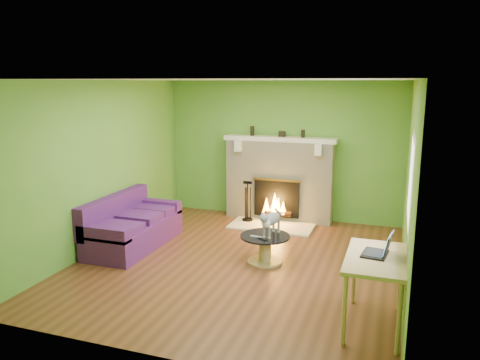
# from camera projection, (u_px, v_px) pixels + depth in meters

# --- Properties ---
(floor) EXTENTS (5.00, 5.00, 0.00)m
(floor) POSITION_uv_depth(u_px,v_px,m) (239.00, 262.00, 6.80)
(floor) COLOR #572F19
(floor) RESTS_ON ground
(ceiling) EXTENTS (5.00, 5.00, 0.00)m
(ceiling) POSITION_uv_depth(u_px,v_px,m) (239.00, 80.00, 6.26)
(ceiling) COLOR white
(ceiling) RESTS_ON wall_back
(wall_back) EXTENTS (5.00, 0.00, 5.00)m
(wall_back) POSITION_uv_depth(u_px,v_px,m) (282.00, 150.00, 8.84)
(wall_back) COLOR #509631
(wall_back) RESTS_ON floor
(wall_front) EXTENTS (5.00, 0.00, 5.00)m
(wall_front) POSITION_uv_depth(u_px,v_px,m) (148.00, 226.00, 4.22)
(wall_front) COLOR #509631
(wall_front) RESTS_ON floor
(wall_left) EXTENTS (0.00, 5.00, 5.00)m
(wall_left) POSITION_uv_depth(u_px,v_px,m) (102.00, 166.00, 7.25)
(wall_left) COLOR #509631
(wall_left) RESTS_ON floor
(wall_right) EXTENTS (0.00, 5.00, 5.00)m
(wall_right) POSITION_uv_depth(u_px,v_px,m) (410.00, 186.00, 5.81)
(wall_right) COLOR #509631
(wall_right) RESTS_ON floor
(window_frame) EXTENTS (0.00, 1.20, 1.20)m
(window_frame) POSITION_uv_depth(u_px,v_px,m) (411.00, 181.00, 4.93)
(window_frame) COLOR silver
(window_frame) RESTS_ON wall_right
(window_pane) EXTENTS (0.00, 1.06, 1.06)m
(window_pane) POSITION_uv_depth(u_px,v_px,m) (410.00, 181.00, 4.93)
(window_pane) COLOR white
(window_pane) RESTS_ON wall_right
(fireplace) EXTENTS (2.10, 0.46, 1.58)m
(fireplace) POSITION_uv_depth(u_px,v_px,m) (279.00, 180.00, 8.78)
(fireplace) COLOR beige
(fireplace) RESTS_ON floor
(hearth) EXTENTS (1.50, 0.75, 0.03)m
(hearth) POSITION_uv_depth(u_px,v_px,m) (271.00, 226.00, 8.46)
(hearth) COLOR beige
(hearth) RESTS_ON floor
(mantel) EXTENTS (2.10, 0.28, 0.08)m
(mantel) POSITION_uv_depth(u_px,v_px,m) (280.00, 139.00, 8.60)
(mantel) COLOR white
(mantel) RESTS_ON fireplace
(sofa) EXTENTS (0.85, 1.79, 0.81)m
(sofa) POSITION_uv_depth(u_px,v_px,m) (131.00, 227.00, 7.44)
(sofa) COLOR #431A65
(sofa) RESTS_ON floor
(coffee_table) EXTENTS (0.72, 0.72, 0.41)m
(coffee_table) POSITION_uv_depth(u_px,v_px,m) (265.00, 247.00, 6.76)
(coffee_table) COLOR tan
(coffee_table) RESTS_ON floor
(desk) EXTENTS (0.62, 1.07, 0.79)m
(desk) POSITION_uv_depth(u_px,v_px,m) (376.00, 265.00, 4.89)
(desk) COLOR tan
(desk) RESTS_ON floor
(cat) EXTENTS (0.34, 0.66, 0.39)m
(cat) POSITION_uv_depth(u_px,v_px,m) (272.00, 222.00, 6.70)
(cat) COLOR slate
(cat) RESTS_ON coffee_table
(remote_silver) EXTENTS (0.17, 0.06, 0.02)m
(remote_silver) POSITION_uv_depth(u_px,v_px,m) (256.00, 237.00, 6.64)
(remote_silver) COLOR gray
(remote_silver) RESTS_ON coffee_table
(remote_black) EXTENTS (0.16, 0.12, 0.02)m
(remote_black) POSITION_uv_depth(u_px,v_px,m) (263.00, 239.00, 6.55)
(remote_black) COLOR black
(remote_black) RESTS_ON coffee_table
(laptop) EXTENTS (0.33, 0.36, 0.25)m
(laptop) POSITION_uv_depth(u_px,v_px,m) (376.00, 244.00, 4.90)
(laptop) COLOR black
(laptop) RESTS_ON desk
(fire_tools) EXTENTS (0.20, 0.20, 0.75)m
(fire_tools) POSITION_uv_depth(u_px,v_px,m) (248.00, 201.00, 8.68)
(fire_tools) COLOR black
(fire_tools) RESTS_ON hearth
(mantel_vase_left) EXTENTS (0.08, 0.08, 0.18)m
(mantel_vase_left) POSITION_uv_depth(u_px,v_px,m) (252.00, 131.00, 8.78)
(mantel_vase_left) COLOR black
(mantel_vase_left) RESTS_ON mantel
(mantel_vase_right) EXTENTS (0.07, 0.07, 0.14)m
(mantel_vase_right) POSITION_uv_depth(u_px,v_px,m) (303.00, 134.00, 8.47)
(mantel_vase_right) COLOR black
(mantel_vase_right) RESTS_ON mantel
(mantel_box) EXTENTS (0.12, 0.08, 0.10)m
(mantel_box) POSITION_uv_depth(u_px,v_px,m) (282.00, 134.00, 8.60)
(mantel_box) COLOR black
(mantel_box) RESTS_ON mantel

